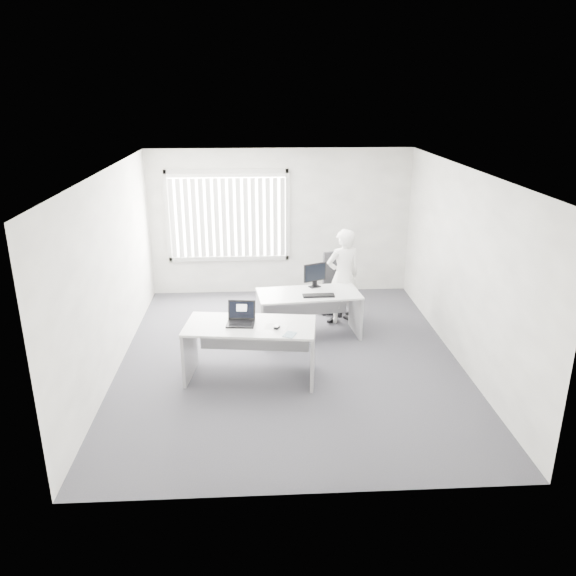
{
  "coord_description": "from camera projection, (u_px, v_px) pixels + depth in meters",
  "views": [
    {
      "loc": [
        -0.45,
        -7.58,
        3.82
      ],
      "look_at": [
        -0.01,
        0.15,
        1.07
      ],
      "focal_mm": 35.0,
      "sensor_mm": 36.0,
      "label": 1
    }
  ],
  "objects": [
    {
      "name": "monitor",
      "position": [
        315.0,
        275.0,
        9.19
      ],
      "size": [
        0.42,
        0.28,
        0.4
      ],
      "primitive_type": null,
      "rotation": [
        0.0,
        0.0,
        0.43
      ],
      "color": "black",
      "rests_on": "desk_far"
    },
    {
      "name": "paper_sheet",
      "position": [
        276.0,
        327.0,
        7.54
      ],
      "size": [
        0.34,
        0.28,
        0.0
      ],
      "primitive_type": "cube",
      "rotation": [
        0.0,
        0.0,
        -0.28
      ],
      "color": "white",
      "rests_on": "desk_near"
    },
    {
      "name": "wall_front",
      "position": [
        309.0,
        369.0,
        5.15
      ],
      "size": [
        5.0,
        0.02,
        2.8
      ],
      "primitive_type": "cube",
      "color": "white",
      "rests_on": "ground"
    },
    {
      "name": "ground",
      "position": [
        289.0,
        358.0,
        8.44
      ],
      "size": [
        6.0,
        6.0,
        0.0
      ],
      "primitive_type": "plane",
      "color": "#55555D",
      "rests_on": "ground"
    },
    {
      "name": "booklet",
      "position": [
        290.0,
        335.0,
        7.3
      ],
      "size": [
        0.2,
        0.23,
        0.01
      ],
      "primitive_type": "cube",
      "rotation": [
        0.0,
        0.0,
        -0.43
      ],
      "color": "white",
      "rests_on": "desk_near"
    },
    {
      "name": "office_chair",
      "position": [
        339.0,
        297.0,
        9.89
      ],
      "size": [
        0.81,
        0.81,
        1.15
      ],
      "rotation": [
        0.0,
        0.0,
        0.27
      ],
      "color": "black",
      "rests_on": "ground"
    },
    {
      "name": "ceiling",
      "position": [
        290.0,
        170.0,
        7.5
      ],
      "size": [
        5.0,
        6.0,
        0.02
      ],
      "primitive_type": "cube",
      "color": "white",
      "rests_on": "wall_back"
    },
    {
      "name": "blinds",
      "position": [
        228.0,
        218.0,
        10.6
      ],
      "size": [
        2.2,
        0.1,
        1.5
      ],
      "primitive_type": null,
      "color": "white",
      "rests_on": "wall_back"
    },
    {
      "name": "wall_left",
      "position": [
        111.0,
        273.0,
        7.83
      ],
      "size": [
        0.02,
        6.0,
        2.8
      ],
      "primitive_type": "cube",
      "color": "white",
      "rests_on": "ground"
    },
    {
      "name": "window",
      "position": [
        228.0,
        216.0,
        10.65
      ],
      "size": [
        2.32,
        0.06,
        1.76
      ],
      "primitive_type": "cube",
      "color": "#B7B6B2",
      "rests_on": "wall_back"
    },
    {
      "name": "person",
      "position": [
        343.0,
        276.0,
        9.52
      ],
      "size": [
        0.69,
        0.55,
        1.65
      ],
      "primitive_type": "imported",
      "rotation": [
        0.0,
        0.0,
        3.42
      ],
      "color": "white",
      "rests_on": "ground"
    },
    {
      "name": "mouse",
      "position": [
        277.0,
        327.0,
        7.49
      ],
      "size": [
        0.09,
        0.11,
        0.04
      ],
      "primitive_type": null,
      "rotation": [
        0.0,
        0.0,
        -0.47
      ],
      "color": "silver",
      "rests_on": "paper_sheet"
    },
    {
      "name": "wall_back",
      "position": [
        280.0,
        222.0,
        10.79
      ],
      "size": [
        5.0,
        0.02,
        2.8
      ],
      "primitive_type": "cube",
      "color": "white",
      "rests_on": "ground"
    },
    {
      "name": "laptop",
      "position": [
        240.0,
        315.0,
        7.56
      ],
      "size": [
        0.41,
        0.37,
        0.29
      ],
      "primitive_type": null,
      "rotation": [
        0.0,
        0.0,
        -0.1
      ],
      "color": "black",
      "rests_on": "desk_near"
    },
    {
      "name": "desk_near",
      "position": [
        250.0,
        340.0,
        7.69
      ],
      "size": [
        1.85,
        1.05,
        0.8
      ],
      "rotation": [
        0.0,
        0.0,
        -0.13
      ],
      "color": "silver",
      "rests_on": "ground"
    },
    {
      "name": "wall_right",
      "position": [
        462.0,
        267.0,
        8.1
      ],
      "size": [
        0.02,
        6.0,
        2.8
      ],
      "primitive_type": "cube",
      "color": "white",
      "rests_on": "ground"
    },
    {
      "name": "desk_far",
      "position": [
        309.0,
        305.0,
        9.05
      ],
      "size": [
        1.7,
        0.93,
        0.74
      ],
      "rotation": [
        0.0,
        0.0,
        0.1
      ],
      "color": "silver",
      "rests_on": "ground"
    },
    {
      "name": "keyboard",
      "position": [
        319.0,
        296.0,
        8.83
      ],
      "size": [
        0.5,
        0.18,
        0.02
      ],
      "primitive_type": "cube",
      "rotation": [
        0.0,
        0.0,
        0.02
      ],
      "color": "black",
      "rests_on": "desk_far"
    }
  ]
}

